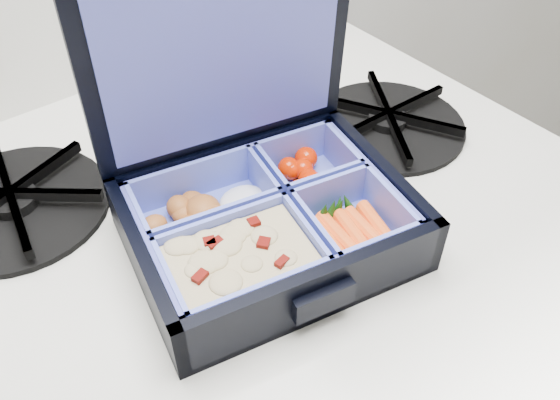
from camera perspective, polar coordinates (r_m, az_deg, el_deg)
bento_box at (r=0.51m, az=-1.10°, el=-2.20°), size 0.26×0.22×0.06m
burner_grate at (r=0.66m, az=10.33°, el=7.75°), size 0.17×0.17×0.02m
burner_grate_rear at (r=0.61m, az=-24.29°, el=-0.07°), size 0.23×0.23×0.02m
fork at (r=0.64m, az=-9.77°, el=5.04°), size 0.11×0.16×0.01m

